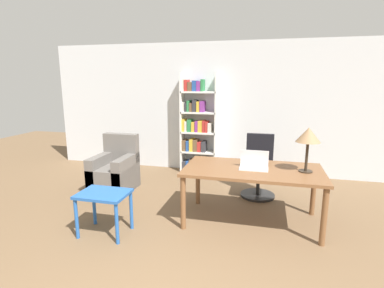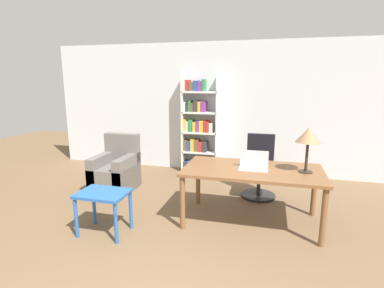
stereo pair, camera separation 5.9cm
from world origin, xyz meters
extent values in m
cube|color=silver|center=(0.00, 4.53, 1.35)|extent=(8.00, 0.06, 2.70)
cube|color=brown|center=(0.58, 2.24, 0.74)|extent=(1.83, 0.98, 0.04)
cylinder|color=brown|center=(-0.28, 1.81, 0.36)|extent=(0.07, 0.07, 0.72)
cylinder|color=brown|center=(1.43, 1.81, 0.36)|extent=(0.07, 0.07, 0.72)
cylinder|color=brown|center=(-0.28, 2.67, 0.36)|extent=(0.07, 0.07, 0.72)
cylinder|color=brown|center=(1.43, 2.67, 0.36)|extent=(0.07, 0.07, 0.72)
cube|color=silver|center=(0.59, 2.21, 0.77)|extent=(0.38, 0.22, 0.02)
cube|color=silver|center=(0.59, 2.31, 0.89)|extent=(0.38, 0.04, 0.22)
cube|color=white|center=(0.59, 2.31, 0.89)|extent=(0.34, 0.03, 0.20)
cylinder|color=#2D2319|center=(1.25, 2.26, 0.77)|extent=(0.17, 0.17, 0.01)
cylinder|color=#2D2319|center=(1.25, 2.26, 0.97)|extent=(0.04, 0.04, 0.38)
cone|color=#93704C|center=(1.25, 2.26, 1.25)|extent=(0.31, 0.31, 0.19)
cylinder|color=black|center=(0.64, 3.20, 0.02)|extent=(0.57, 0.57, 0.04)
cylinder|color=#262626|center=(0.64, 3.20, 0.19)|extent=(0.06, 0.06, 0.30)
cube|color=black|center=(0.64, 3.20, 0.39)|extent=(0.48, 0.48, 0.10)
cube|color=black|center=(0.64, 3.40, 0.74)|extent=(0.45, 0.08, 0.60)
cube|color=#2356A3|center=(-1.21, 1.45, 0.53)|extent=(0.61, 0.46, 0.04)
cylinder|color=#2356A3|center=(-1.48, 1.25, 0.26)|extent=(0.04, 0.04, 0.51)
cylinder|color=#2356A3|center=(-0.94, 1.25, 0.26)|extent=(0.04, 0.04, 0.51)
cylinder|color=#2356A3|center=(-1.48, 1.64, 0.26)|extent=(0.04, 0.04, 0.51)
cylinder|color=#2356A3|center=(-0.94, 1.64, 0.26)|extent=(0.04, 0.04, 0.51)
cube|color=#66605B|center=(-1.84, 2.86, 0.23)|extent=(0.64, 0.79, 0.46)
cube|color=#66605B|center=(-1.84, 3.17, 0.72)|extent=(0.64, 0.16, 0.52)
cube|color=#66605B|center=(-2.08, 2.86, 0.32)|extent=(0.16, 0.79, 0.64)
cube|color=#66605B|center=(-1.60, 2.86, 0.32)|extent=(0.16, 0.79, 0.64)
cube|color=white|center=(-1.01, 4.34, 1.05)|extent=(0.04, 0.28, 2.09)
cube|color=white|center=(-0.28, 4.34, 1.05)|extent=(0.04, 0.28, 2.09)
cube|color=white|center=(-0.64, 4.34, 0.02)|extent=(0.73, 0.28, 0.04)
cube|color=#333338|center=(-0.95, 4.34, 0.13)|extent=(0.08, 0.24, 0.19)
cube|color=#234C99|center=(-0.87, 4.34, 0.14)|extent=(0.06, 0.24, 0.20)
cube|color=brown|center=(-0.79, 4.34, 0.15)|extent=(0.09, 0.24, 0.23)
cube|color=#2D7F47|center=(-0.71, 4.34, 0.15)|extent=(0.07, 0.24, 0.22)
cube|color=brown|center=(-0.65, 4.34, 0.16)|extent=(0.04, 0.24, 0.25)
cube|color=gold|center=(-0.58, 4.34, 0.15)|extent=(0.07, 0.24, 0.22)
cube|color=orange|center=(-0.51, 4.34, 0.16)|extent=(0.06, 0.24, 0.25)
cube|color=#234C99|center=(-0.44, 4.34, 0.14)|extent=(0.06, 0.24, 0.21)
cube|color=#333338|center=(-0.39, 4.34, 0.14)|extent=(0.05, 0.24, 0.21)
cube|color=white|center=(-0.64, 4.34, 0.44)|extent=(0.73, 0.28, 0.04)
cube|color=brown|center=(-0.95, 4.34, 0.57)|extent=(0.08, 0.24, 0.23)
cube|color=#234C99|center=(-0.87, 4.34, 0.56)|extent=(0.06, 0.24, 0.22)
cube|color=gold|center=(-0.79, 4.34, 0.58)|extent=(0.08, 0.24, 0.26)
cube|color=brown|center=(-0.70, 4.34, 0.58)|extent=(0.09, 0.24, 0.25)
cube|color=#B72D28|center=(-0.62, 4.34, 0.56)|extent=(0.08, 0.24, 0.21)
cube|color=#333338|center=(-0.53, 4.34, 0.56)|extent=(0.09, 0.24, 0.22)
cube|color=white|center=(-0.64, 4.34, 0.85)|extent=(0.73, 0.28, 0.04)
cube|color=gold|center=(-0.96, 4.34, 1.00)|extent=(0.06, 0.24, 0.26)
cube|color=silver|center=(-0.90, 4.34, 0.98)|extent=(0.05, 0.24, 0.21)
cube|color=#2D7F47|center=(-0.83, 4.34, 1.00)|extent=(0.08, 0.24, 0.25)
cube|color=gold|center=(-0.75, 4.34, 0.98)|extent=(0.07, 0.24, 0.20)
cube|color=#7F338C|center=(-0.68, 4.34, 0.99)|extent=(0.06, 0.24, 0.23)
cube|color=gold|center=(-0.60, 4.34, 0.99)|extent=(0.09, 0.24, 0.24)
cube|color=#B72D28|center=(-0.53, 4.34, 0.99)|extent=(0.05, 0.24, 0.24)
cube|color=#B72D28|center=(-0.47, 4.34, 0.99)|extent=(0.05, 0.24, 0.23)
cube|color=silver|center=(-0.40, 4.34, 0.97)|extent=(0.07, 0.24, 0.19)
cube|color=white|center=(-0.64, 4.34, 1.27)|extent=(0.73, 0.28, 0.04)
cube|color=silver|center=(-0.96, 4.34, 1.39)|extent=(0.05, 0.24, 0.19)
cube|color=#333338|center=(-0.91, 4.34, 1.38)|extent=(0.04, 0.24, 0.18)
cube|color=#2D7F47|center=(-0.86, 4.34, 1.40)|extent=(0.05, 0.24, 0.23)
cube|color=brown|center=(-0.80, 4.34, 1.38)|extent=(0.05, 0.24, 0.18)
cube|color=#333338|center=(-0.72, 4.34, 1.41)|extent=(0.08, 0.24, 0.24)
cube|color=gold|center=(-0.64, 4.34, 1.40)|extent=(0.06, 0.24, 0.21)
cube|color=#7F338C|center=(-0.56, 4.34, 1.40)|extent=(0.09, 0.24, 0.22)
cube|color=white|center=(-0.64, 4.34, 1.69)|extent=(0.73, 0.28, 0.04)
cube|color=silver|center=(-0.96, 4.34, 1.83)|extent=(0.05, 0.24, 0.25)
cube|color=#B72D28|center=(-0.90, 4.34, 1.82)|extent=(0.07, 0.24, 0.23)
cube|color=brown|center=(-0.82, 4.34, 1.80)|extent=(0.09, 0.24, 0.18)
cube|color=#234C99|center=(-0.72, 4.34, 1.82)|extent=(0.08, 0.24, 0.21)
cube|color=#7F338C|center=(-0.64, 4.34, 1.81)|extent=(0.08, 0.24, 0.20)
cube|color=#2D7F47|center=(-0.57, 4.34, 1.83)|extent=(0.05, 0.24, 0.24)
camera|label=1|loc=(0.72, -1.70, 1.92)|focal=28.00mm
camera|label=2|loc=(0.78, -1.69, 1.92)|focal=28.00mm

